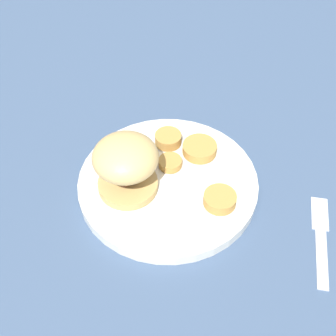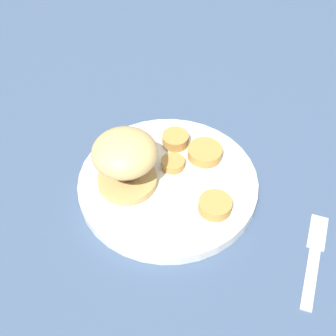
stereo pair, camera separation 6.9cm
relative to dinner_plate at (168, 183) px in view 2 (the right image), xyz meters
name	(u,v)px [view 2 (the right image)]	position (x,y,z in m)	size (l,w,h in m)	color
ground_plane	(168,187)	(0.00, 0.00, -0.01)	(4.00, 4.00, 0.00)	#3D5170
dinner_plate	(168,183)	(0.00, 0.00, 0.00)	(0.27, 0.27, 0.02)	white
sandwich	(126,158)	(0.06, 0.02, 0.06)	(0.09, 0.12, 0.09)	tan
potato_round_0	(215,205)	(-0.08, 0.04, 0.02)	(0.05, 0.05, 0.02)	#BC8942
potato_round_1	(205,152)	(-0.04, -0.06, 0.02)	(0.05, 0.05, 0.02)	#BC8942
potato_round_2	(175,139)	(0.01, -0.08, 0.02)	(0.04, 0.04, 0.02)	#BC8942
potato_round_3	(175,163)	(0.00, -0.03, 0.01)	(0.04, 0.04, 0.01)	#BC8942
fork	(314,258)	(-0.23, 0.07, -0.01)	(0.03, 0.16, 0.00)	silver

